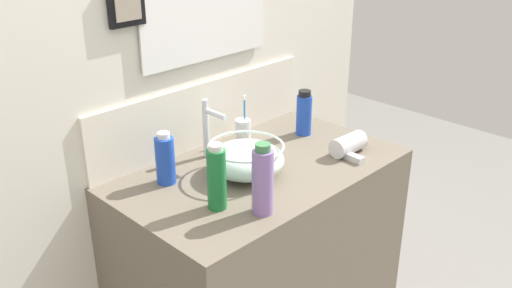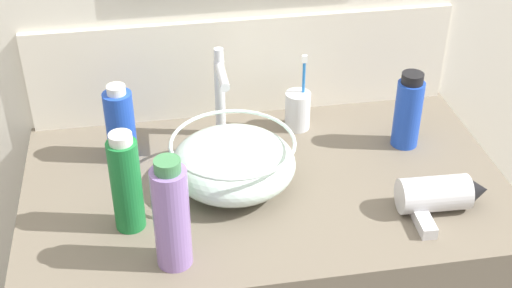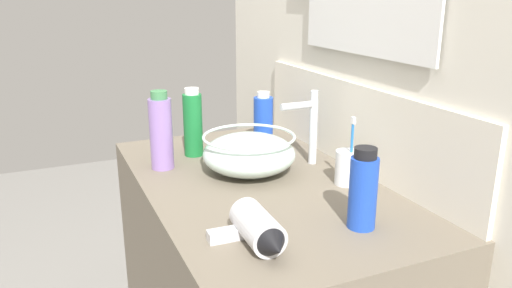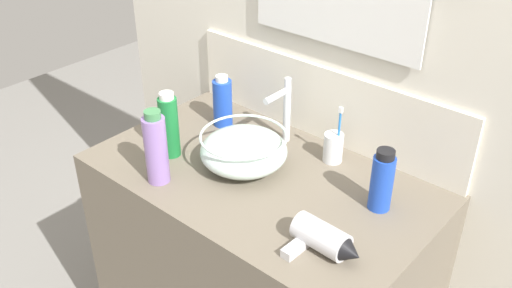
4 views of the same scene
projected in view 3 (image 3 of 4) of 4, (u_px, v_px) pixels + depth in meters
back_panel at (368, 53)px, 1.40m from camera, size 1.88×0.09×2.42m
glass_bowl_sink at (249, 153)px, 1.41m from camera, size 0.26×0.26×0.11m
faucet at (309, 123)px, 1.47m from camera, size 0.02×0.12×0.22m
hair_drier at (258, 231)px, 1.01m from camera, size 0.19×0.13×0.07m
toothbrush_cup at (346, 167)px, 1.33m from camera, size 0.06×0.06×0.19m
shampoo_bottle at (161, 132)px, 1.44m from camera, size 0.07×0.07×0.23m
spray_bottle at (263, 120)px, 1.66m from camera, size 0.06×0.06×0.18m
lotion_bottle at (363, 190)px, 1.08m from camera, size 0.06×0.06×0.18m
soap_dispenser at (193, 123)px, 1.55m from camera, size 0.06×0.06×0.21m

